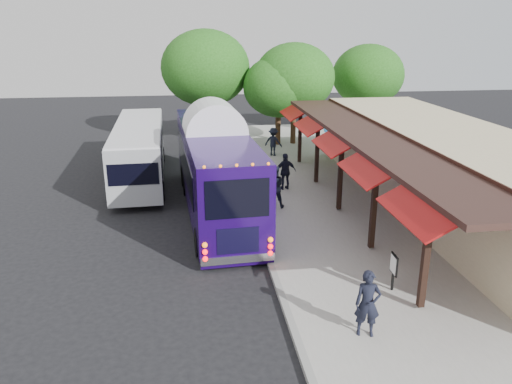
{
  "coord_description": "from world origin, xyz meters",
  "views": [
    {
      "loc": [
        -2.43,
        -15.61,
        7.69
      ],
      "look_at": [
        -0.09,
        2.02,
        1.8
      ],
      "focal_mm": 35.0,
      "sensor_mm": 36.0,
      "label": 1
    }
  ],
  "objects_px": {
    "ped_b": "(274,187)",
    "ped_c": "(286,171)",
    "sign_board": "(394,266)",
    "city_bus": "(140,149)",
    "ped_d": "(273,142)",
    "coach_bus": "(215,165)",
    "ped_a": "(368,304)"
  },
  "relations": [
    {
      "from": "ped_a",
      "to": "ped_c",
      "type": "bearing_deg",
      "value": 102.8
    },
    {
      "from": "ped_b",
      "to": "sign_board",
      "type": "bearing_deg",
      "value": 109.01
    },
    {
      "from": "coach_bus",
      "to": "city_bus",
      "type": "xyz_separation_m",
      "value": [
        -3.69,
        5.33,
        -0.44
      ]
    },
    {
      "from": "ped_a",
      "to": "sign_board",
      "type": "bearing_deg",
      "value": 67.17
    },
    {
      "from": "ped_b",
      "to": "ped_c",
      "type": "xyz_separation_m",
      "value": [
        0.98,
        2.47,
        -0.04
      ]
    },
    {
      "from": "ped_d",
      "to": "sign_board",
      "type": "distance_m",
      "value": 16.92
    },
    {
      "from": "ped_a",
      "to": "ped_d",
      "type": "relative_size",
      "value": 1.04
    },
    {
      "from": "ped_a",
      "to": "sign_board",
      "type": "xyz_separation_m",
      "value": [
        1.56,
        2.1,
        -0.11
      ]
    },
    {
      "from": "ped_d",
      "to": "sign_board",
      "type": "height_order",
      "value": "ped_d"
    },
    {
      "from": "coach_bus",
      "to": "ped_d",
      "type": "distance_m",
      "value": 9.78
    },
    {
      "from": "coach_bus",
      "to": "ped_b",
      "type": "distance_m",
      "value": 2.72
    },
    {
      "from": "city_bus",
      "to": "ped_b",
      "type": "xyz_separation_m",
      "value": [
        6.2,
        -5.72,
        -0.52
      ]
    },
    {
      "from": "coach_bus",
      "to": "ped_b",
      "type": "xyz_separation_m",
      "value": [
        2.52,
        -0.39,
        -0.96
      ]
    },
    {
      "from": "city_bus",
      "to": "ped_c",
      "type": "bearing_deg",
      "value": -26.71
    },
    {
      "from": "ped_b",
      "to": "sign_board",
      "type": "distance_m",
      "value": 8.0
    },
    {
      "from": "ped_a",
      "to": "ped_b",
      "type": "height_order",
      "value": "ped_b"
    },
    {
      "from": "city_bus",
      "to": "ped_b",
      "type": "bearing_deg",
      "value": -45.04
    },
    {
      "from": "ped_d",
      "to": "sign_board",
      "type": "bearing_deg",
      "value": 122.57
    },
    {
      "from": "sign_board",
      "to": "ped_b",
      "type": "bearing_deg",
      "value": 109.4
    },
    {
      "from": "ped_b",
      "to": "ped_d",
      "type": "bearing_deg",
      "value": -97.16
    },
    {
      "from": "ped_d",
      "to": "ped_c",
      "type": "bearing_deg",
      "value": 115.32
    },
    {
      "from": "coach_bus",
      "to": "ped_b",
      "type": "height_order",
      "value": "coach_bus"
    },
    {
      "from": "ped_b",
      "to": "ped_d",
      "type": "distance_m",
      "value": 9.36
    },
    {
      "from": "city_bus",
      "to": "ped_a",
      "type": "distance_m",
      "value": 16.99
    },
    {
      "from": "ped_c",
      "to": "sign_board",
      "type": "distance_m",
      "value": 10.22
    },
    {
      "from": "ped_c",
      "to": "city_bus",
      "type": "bearing_deg",
      "value": -33.45
    },
    {
      "from": "city_bus",
      "to": "ped_d",
      "type": "relative_size",
      "value": 6.37
    },
    {
      "from": "coach_bus",
      "to": "city_bus",
      "type": "relative_size",
      "value": 1.1
    },
    {
      "from": "coach_bus",
      "to": "ped_a",
      "type": "bearing_deg",
      "value": -75.91
    },
    {
      "from": "coach_bus",
      "to": "sign_board",
      "type": "distance_m",
      "value": 9.46
    },
    {
      "from": "ped_a",
      "to": "sign_board",
      "type": "distance_m",
      "value": 2.62
    },
    {
      "from": "coach_bus",
      "to": "ped_a",
      "type": "distance_m",
      "value": 10.72
    }
  ]
}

